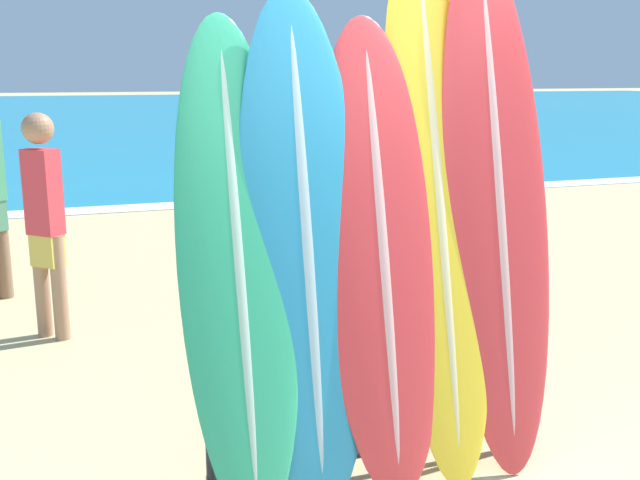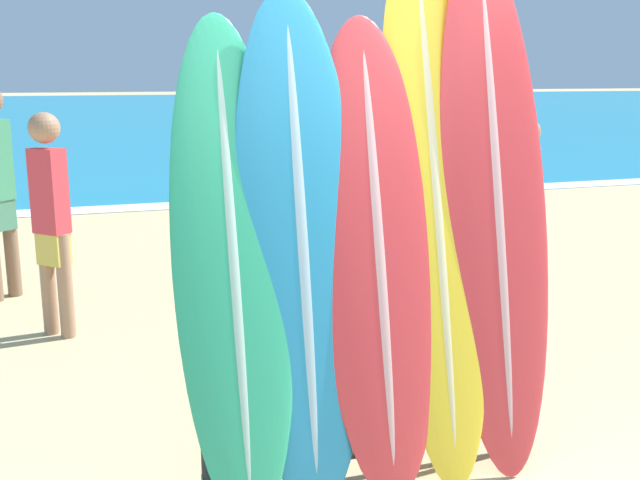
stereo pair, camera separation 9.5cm
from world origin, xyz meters
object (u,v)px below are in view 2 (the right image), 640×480
at_px(surfboard_slot_4, 495,210).
at_px(surfboard_slot_1, 301,250).
at_px(person_near_water, 347,150).
at_px(surfboard_slot_3, 435,211).
at_px(person_far_left, 51,217).
at_px(person_far_right, 524,204).
at_px(surfboard_slot_0, 233,269).
at_px(surfboard_slot_2, 377,257).
at_px(surfboard_rack, 372,374).

bearing_deg(surfboard_slot_4, surfboard_slot_1, -178.53).
bearing_deg(surfboard_slot_1, person_near_water, 68.52).
relative_size(surfboard_slot_3, person_far_left, 1.55).
bearing_deg(person_near_water, person_far_left, 176.40).
bearing_deg(person_far_right, person_far_left, -148.55).
height_order(surfboard_slot_0, person_near_water, surfboard_slot_0).
relative_size(surfboard_slot_2, surfboard_slot_4, 0.86).
distance_m(surfboard_rack, person_far_left, 2.97).
xyz_separation_m(surfboard_rack, surfboard_slot_4, (0.63, 0.03, 0.75)).
relative_size(surfboard_slot_0, person_near_water, 1.33).
distance_m(surfboard_slot_1, surfboard_slot_4, 0.98).
bearing_deg(surfboard_rack, surfboard_slot_1, 178.47).
xyz_separation_m(surfboard_slot_0, person_near_water, (2.87, 6.52, -0.20)).
xyz_separation_m(surfboard_slot_2, person_near_water, (2.21, 6.52, -0.20)).
bearing_deg(surfboard_slot_2, surfboard_slot_0, 179.50).
bearing_deg(person_far_left, person_near_water, 91.49).
bearing_deg(surfboard_slot_3, surfboard_slot_0, -177.01).
bearing_deg(surfboard_slot_3, surfboard_slot_1, -176.44).
height_order(surfboard_rack, person_near_water, person_near_water).
bearing_deg(surfboard_slot_4, surfboard_slot_2, -176.30).
distance_m(surfboard_slot_1, surfboard_slot_3, 0.68).
bearing_deg(surfboard_slot_1, person_far_left, 113.93).
bearing_deg(surfboard_slot_4, person_near_water, 76.25).
bearing_deg(person_far_right, surfboard_slot_0, -106.22).
xyz_separation_m(surfboard_slot_4, person_near_water, (1.59, 6.48, -0.38)).
bearing_deg(surfboard_slot_0, surfboard_slot_1, 1.74).
bearing_deg(person_near_water, surfboard_slot_4, -154.40).
bearing_deg(surfboard_slot_0, surfboard_slot_4, 1.53).
xyz_separation_m(surfboard_slot_1, surfboard_slot_3, (0.67, 0.04, 0.13)).
relative_size(surfboard_rack, surfboard_slot_4, 0.64).
xyz_separation_m(surfboard_rack, surfboard_slot_2, (0.01, -0.01, 0.57)).
distance_m(surfboard_slot_2, person_near_water, 6.89).
height_order(surfboard_slot_0, surfboard_slot_2, surfboard_slot_2).
relative_size(surfboard_rack, person_far_right, 1.06).
bearing_deg(surfboard_slot_0, person_far_right, 38.03).
xyz_separation_m(surfboard_slot_0, surfboard_slot_4, (1.28, 0.03, 0.18)).
xyz_separation_m(surfboard_slot_3, person_far_left, (-1.80, 2.50, -0.38)).
distance_m(person_near_water, person_far_left, 5.42).
height_order(surfboard_slot_1, person_near_water, surfboard_slot_1).
bearing_deg(person_far_right, surfboard_slot_1, -103.18).
xyz_separation_m(person_near_water, person_far_left, (-3.69, -3.96, 0.01)).
height_order(surfboard_slot_0, person_far_left, surfboard_slot_0).
bearing_deg(surfboard_slot_2, person_far_left, 120.09).
bearing_deg(surfboard_slot_1, surfboard_slot_0, -178.26).
distance_m(surfboard_rack, surfboard_slot_4, 0.98).
distance_m(surfboard_slot_2, person_far_left, 2.96).
height_order(surfboard_slot_0, surfboard_slot_3, surfboard_slot_3).
distance_m(surfboard_rack, surfboard_slot_2, 0.57).
bearing_deg(surfboard_rack, surfboard_slot_2, -24.18).
bearing_deg(surfboard_slot_2, surfboard_slot_1, 177.54).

